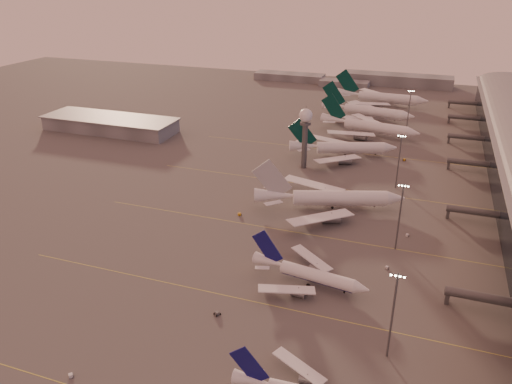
% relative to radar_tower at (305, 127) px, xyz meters
% --- Properties ---
extents(ground, '(700.00, 700.00, 0.00)m').
position_rel_radar_tower_xyz_m(ground, '(-5.00, -120.00, -20.95)').
color(ground, '#4E4B4C').
rests_on(ground, ground).
extents(taxiway_markings, '(180.00, 185.25, 0.02)m').
position_rel_radar_tower_xyz_m(taxiway_markings, '(25.00, -64.00, -20.94)').
color(taxiway_markings, '#CCC648').
rests_on(taxiway_markings, ground).
extents(hangar, '(82.00, 27.00, 8.50)m').
position_rel_radar_tower_xyz_m(hangar, '(-125.00, 20.00, -16.63)').
color(hangar, slate).
rests_on(hangar, ground).
extents(radar_tower, '(6.40, 6.40, 31.10)m').
position_rel_radar_tower_xyz_m(radar_tower, '(0.00, 0.00, 0.00)').
color(radar_tower, '#505257').
rests_on(radar_tower, ground).
extents(mast_a, '(3.60, 0.56, 25.00)m').
position_rel_radar_tower_xyz_m(mast_a, '(53.00, -120.00, -7.21)').
color(mast_a, '#505257').
rests_on(mast_a, ground).
extents(mast_b, '(3.60, 0.56, 25.00)m').
position_rel_radar_tower_xyz_m(mast_b, '(50.00, -65.00, -7.21)').
color(mast_b, '#505257').
rests_on(mast_b, ground).
extents(mast_c, '(3.60, 0.56, 25.00)m').
position_rel_radar_tower_xyz_m(mast_c, '(45.00, -10.00, -7.21)').
color(mast_c, '#505257').
rests_on(mast_c, ground).
extents(mast_d, '(3.60, 0.56, 25.00)m').
position_rel_radar_tower_xyz_m(mast_d, '(43.00, 80.00, -7.21)').
color(mast_d, '#505257').
rests_on(mast_d, ground).
extents(distant_horizon, '(165.00, 37.50, 9.00)m').
position_rel_radar_tower_xyz_m(distant_horizon, '(-2.38, 205.14, -17.06)').
color(distant_horizon, slate).
rests_on(distant_horizon, ground).
extents(narrowbody_mid, '(38.66, 30.66, 15.15)m').
position_rel_radar_tower_xyz_m(narrowbody_mid, '(26.56, -95.87, -17.88)').
color(narrowbody_mid, white).
rests_on(narrowbody_mid, ground).
extents(widebody_white, '(59.35, 46.81, 21.65)m').
position_rel_radar_tower_xyz_m(widebody_white, '(21.66, -41.74, -17.20)').
color(widebody_white, white).
rests_on(widebody_white, ground).
extents(greentail_a, '(54.62, 43.39, 20.59)m').
position_rel_radar_tower_xyz_m(greentail_a, '(15.28, 22.17, -17.31)').
color(greentail_a, white).
rests_on(greentail_a, ground).
extents(greentail_b, '(59.91, 47.92, 21.99)m').
position_rel_radar_tower_xyz_m(greentail_b, '(22.60, 64.09, -17.06)').
color(greentail_b, white).
rests_on(greentail_b, ground).
extents(greentail_c, '(61.47, 49.26, 22.45)m').
position_rel_radar_tower_xyz_m(greentail_c, '(16.69, 97.86, -16.98)').
color(greentail_c, white).
rests_on(greentail_c, ground).
extents(greentail_d, '(66.04, 53.27, 23.97)m').
position_rel_radar_tower_xyz_m(greentail_d, '(21.00, 136.83, -16.71)').
color(greentail_d, white).
rests_on(greentail_d, ground).
extents(gsv_truck_a, '(5.00, 4.88, 2.08)m').
position_rel_radar_tower_xyz_m(gsv_truck_a, '(-17.42, -152.50, -19.89)').
color(gsv_truck_a, silver).
rests_on(gsv_truck_a, ground).
extents(gsv_tug_mid, '(4.04, 3.58, 0.99)m').
position_rel_radar_tower_xyz_m(gsv_tug_mid, '(5.91, -119.37, -20.44)').
color(gsv_tug_mid, '#515456').
rests_on(gsv_tug_mid, ground).
extents(gsv_truck_b, '(4.99, 3.12, 1.90)m').
position_rel_radar_tower_xyz_m(gsv_truck_b, '(48.93, -79.00, -19.98)').
color(gsv_truck_b, silver).
rests_on(gsv_truck_b, ground).
extents(gsv_truck_c, '(5.11, 5.66, 2.28)m').
position_rel_radar_tower_xyz_m(gsv_truck_c, '(-10.52, -58.86, -19.79)').
color(gsv_truck_c, gold).
rests_on(gsv_truck_c, ground).
extents(gsv_catering_b, '(4.86, 3.64, 3.65)m').
position_rel_radar_tower_xyz_m(gsv_catering_b, '(53.46, -54.34, -19.13)').
color(gsv_catering_b, silver).
rests_on(gsv_catering_b, ground).
extents(gsv_tug_far, '(3.60, 4.05, 0.99)m').
position_rel_radar_tower_xyz_m(gsv_tug_far, '(13.85, -25.30, -20.44)').
color(gsv_tug_far, silver).
rests_on(gsv_tug_far, ground).
extents(gsv_tug_hangar, '(3.52, 2.29, 0.96)m').
position_rel_radar_tower_xyz_m(gsv_tug_hangar, '(45.98, 26.53, -20.45)').
color(gsv_tug_hangar, gold).
rests_on(gsv_tug_hangar, ground).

